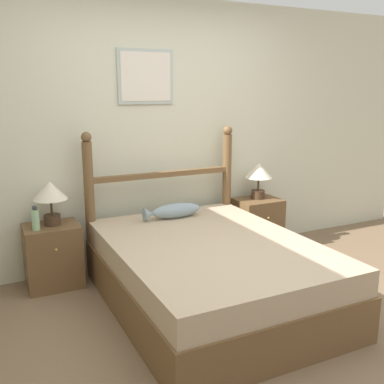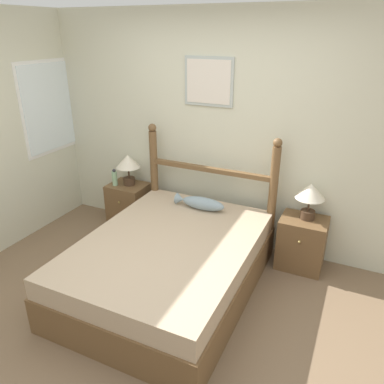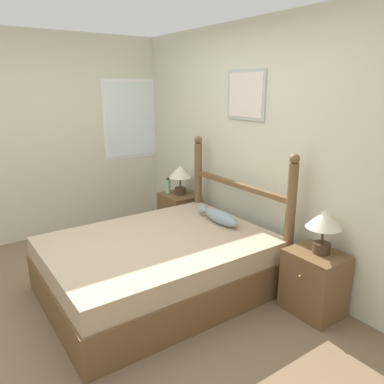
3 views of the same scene
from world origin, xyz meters
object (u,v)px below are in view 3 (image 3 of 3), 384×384
(bed, at_px, (159,265))
(bottle, at_px, (168,186))
(nightstand_left, at_px, (179,215))
(table_lamp_right, at_px, (324,222))
(fish_pillow, at_px, (219,217))
(nightstand_right, at_px, (314,283))
(table_lamp_left, at_px, (180,174))

(bed, bearing_deg, bottle, 144.93)
(nightstand_left, relative_size, table_lamp_right, 1.45)
(bottle, xyz_separation_m, fish_pillow, (1.20, -0.12, -0.05))
(bed, height_order, nightstand_right, nightstand_right)
(nightstand_right, distance_m, fish_pillow, 1.14)
(bed, bearing_deg, nightstand_right, 40.57)
(table_lamp_right, xyz_separation_m, fish_pillow, (-1.09, -0.22, -0.23))
(table_lamp_left, height_order, table_lamp_right, same)
(table_lamp_right, height_order, fish_pillow, table_lamp_right)
(nightstand_left, bearing_deg, fish_pillow, -10.11)
(nightstand_right, height_order, table_lamp_left, table_lamp_left)
(nightstand_right, bearing_deg, fish_pillow, -169.91)
(nightstand_left, relative_size, nightstand_right, 1.00)
(table_lamp_right, distance_m, bottle, 2.30)
(bed, relative_size, nightstand_left, 3.66)
(table_lamp_left, relative_size, fish_pillow, 0.68)
(bed, height_order, nightstand_left, nightstand_left)
(nightstand_left, xyz_separation_m, table_lamp_right, (2.16, 0.03, 0.55))
(table_lamp_left, distance_m, fish_pillow, 1.10)
(table_lamp_right, distance_m, fish_pillow, 1.13)
(nightstand_left, xyz_separation_m, table_lamp_left, (0.02, 0.02, 0.55))
(bed, xyz_separation_m, table_lamp_left, (-1.05, 0.94, 0.56))
(nightstand_left, bearing_deg, table_lamp_left, 47.00)
(nightstand_left, distance_m, nightstand_right, 2.14)
(nightstand_left, distance_m, table_lamp_left, 0.55)
(table_lamp_left, bearing_deg, fish_pillow, -11.27)
(bottle, relative_size, fish_pillow, 0.38)
(nightstand_right, height_order, fish_pillow, fish_pillow)
(table_lamp_right, height_order, bottle, table_lamp_right)
(bed, distance_m, nightstand_right, 1.41)
(table_lamp_right, bearing_deg, table_lamp_left, -179.78)
(table_lamp_left, xyz_separation_m, fish_pillow, (1.05, -0.21, -0.23))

